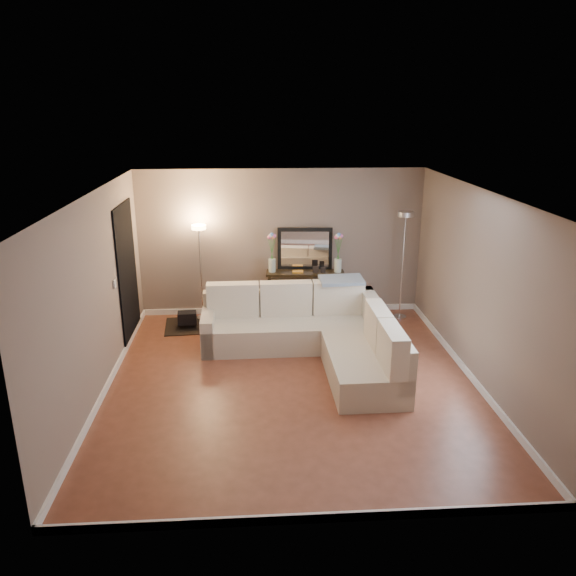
{
  "coord_description": "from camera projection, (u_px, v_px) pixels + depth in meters",
  "views": [
    {
      "loc": [
        -0.5,
        -6.92,
        3.65
      ],
      "look_at": [
        0.0,
        0.8,
        1.1
      ],
      "focal_mm": 35.0,
      "sensor_mm": 36.0,
      "label": 1
    }
  ],
  "objects": [
    {
      "name": "throw_blanket",
      "position": [
        341.0,
        280.0,
        8.93
      ],
      "size": [
        0.72,
        0.45,
        0.09
      ],
      "primitive_type": "cube",
      "rotation": [
        0.1,
        0.0,
        0.06
      ],
      "color": "#7D8EA2",
      "rests_on": "sectional_sofa"
    },
    {
      "name": "table_decor",
      "position": [
        305.0,
        271.0,
        9.8
      ],
      "size": [
        0.58,
        0.14,
        0.14
      ],
      "color": "orange",
      "rests_on": "console_table"
    },
    {
      "name": "wall_right",
      "position": [
        479.0,
        289.0,
        7.48
      ],
      "size": [
        0.02,
        5.5,
        2.6
      ],
      "primitive_type": "cube",
      "color": "gray",
      "rests_on": "ground"
    },
    {
      "name": "ceiling",
      "position": [
        292.0,
        192.0,
        6.91
      ],
      "size": [
        5.0,
        5.5,
        0.01
      ],
      "primitive_type": "cube",
      "color": "white",
      "rests_on": "ground"
    },
    {
      "name": "wall_back",
      "position": [
        281.0,
        243.0,
        9.94
      ],
      "size": [
        5.0,
        0.02,
        2.6
      ],
      "primitive_type": "cube",
      "color": "gray",
      "rests_on": "ground"
    },
    {
      "name": "floor",
      "position": [
        292.0,
        382.0,
        7.73
      ],
      "size": [
        5.0,
        5.5,
        0.01
      ],
      "primitive_type": "cube",
      "color": "brown",
      "rests_on": "ground"
    },
    {
      "name": "floor_lamp_lit",
      "position": [
        200.0,
        253.0,
        9.63
      ],
      "size": [
        0.26,
        0.26,
        1.7
      ],
      "color": "silver",
      "rests_on": "floor"
    },
    {
      "name": "wall_left",
      "position": [
        96.0,
        297.0,
        7.17
      ],
      "size": [
        0.02,
        5.5,
        2.6
      ],
      "primitive_type": "cube",
      "color": "gray",
      "rests_on": "ground"
    },
    {
      "name": "leaning_mirror",
      "position": [
        305.0,
        249.0,
        9.89
      ],
      "size": [
        0.96,
        0.11,
        0.75
      ],
      "color": "black",
      "rests_on": "console_table"
    },
    {
      "name": "baseboard_front",
      "position": [
        313.0,
        518.0,
        5.12
      ],
      "size": [
        5.0,
        0.03,
        0.1
      ],
      "primitive_type": "cube",
      "color": "white",
      "rests_on": "ground"
    },
    {
      "name": "floor_lamp_unlit",
      "position": [
        404.0,
        244.0,
        9.62
      ],
      "size": [
        0.32,
        0.32,
        1.92
      ],
      "color": "silver",
      "rests_on": "floor"
    },
    {
      "name": "baseboard_right",
      "position": [
        468.0,
        373.0,
        7.87
      ],
      "size": [
        0.03,
        5.5,
        0.1
      ],
      "primitive_type": "cube",
      "color": "white",
      "rests_on": "ground"
    },
    {
      "name": "console_table",
      "position": [
        300.0,
        292.0,
        9.95
      ],
      "size": [
        1.38,
        0.46,
        0.84
      ],
      "color": "black",
      "rests_on": "floor"
    },
    {
      "name": "baseboard_back",
      "position": [
        281.0,
        309.0,
        10.31
      ],
      "size": [
        5.0,
        0.03,
        0.1
      ],
      "primitive_type": "cube",
      "color": "white",
      "rests_on": "ground"
    },
    {
      "name": "flower_vase_left",
      "position": [
        272.0,
        256.0,
        9.75
      ],
      "size": [
        0.16,
        0.13,
        0.72
      ],
      "color": "silver",
      "rests_on": "console_table"
    },
    {
      "name": "black_bag",
      "position": [
        187.0,
        318.0,
        9.53
      ],
      "size": [
        0.33,
        0.25,
        0.2
      ],
      "primitive_type": "cube",
      "rotation": [
        0.0,
        0.0,
        0.09
      ],
      "color": "black",
      "rests_on": "charcoal_rug"
    },
    {
      "name": "charcoal_rug",
      "position": [
        198.0,
        325.0,
        9.69
      ],
      "size": [
        1.17,
        0.92,
        0.01
      ],
      "primitive_type": "cube",
      "rotation": [
        0.0,
        0.0,
        0.09
      ],
      "color": "black",
      "rests_on": "floor"
    },
    {
      "name": "flower_vase_right",
      "position": [
        338.0,
        256.0,
        9.75
      ],
      "size": [
        0.16,
        0.13,
        0.72
      ],
      "color": "silver",
      "rests_on": "console_table"
    },
    {
      "name": "wall_front",
      "position": [
        315.0,
        398.0,
        4.71
      ],
      "size": [
        5.0,
        0.02,
        2.6
      ],
      "primitive_type": "cube",
      "color": "gray",
      "rests_on": "ground"
    },
    {
      "name": "switch_plate",
      "position": [
        115.0,
        284.0,
        8.01
      ],
      "size": [
        0.02,
        0.08,
        0.12
      ],
      "primitive_type": "cube",
      "color": "white",
      "rests_on": "ground"
    },
    {
      "name": "baseboard_left",
      "position": [
        108.0,
        384.0,
        7.56
      ],
      "size": [
        0.03,
        5.5,
        0.1
      ],
      "primitive_type": "cube",
      "color": "white",
      "rests_on": "ground"
    },
    {
      "name": "doorway",
      "position": [
        128.0,
        273.0,
        8.84
      ],
      "size": [
        0.02,
        1.2,
        2.2
      ],
      "primitive_type": "cube",
      "color": "black",
      "rests_on": "ground"
    },
    {
      "name": "sectional_sofa",
      "position": [
        316.0,
        333.0,
        8.45
      ],
      "size": [
        2.78,
        2.65,
        0.97
      ],
      "color": "beige",
      "rests_on": "floor"
    }
  ]
}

